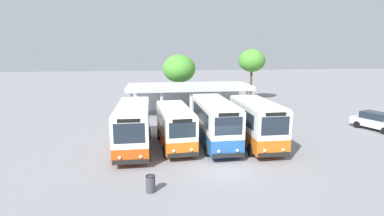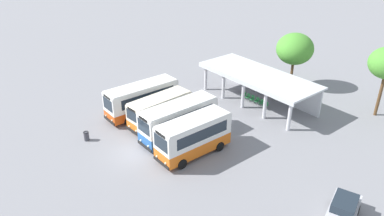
% 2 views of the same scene
% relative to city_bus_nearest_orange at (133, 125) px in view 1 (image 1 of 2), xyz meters
% --- Properties ---
extents(ground_plane, '(180.00, 180.00, 0.00)m').
position_rel_city_bus_nearest_orange_xyz_m(ground_plane, '(5.72, -4.19, -1.84)').
color(ground_plane, gray).
extents(city_bus_nearest_orange, '(2.40, 7.86, 3.33)m').
position_rel_city_bus_nearest_orange_xyz_m(city_bus_nearest_orange, '(0.00, 0.00, 0.00)').
color(city_bus_nearest_orange, black).
rests_on(city_bus_nearest_orange, ground).
extents(city_bus_second_in_row, '(2.58, 6.79, 3.03)m').
position_rel_city_bus_nearest_orange_xyz_m(city_bus_second_in_row, '(3.04, 0.18, -0.15)').
color(city_bus_second_in_row, black).
rests_on(city_bus_second_in_row, ground).
extents(city_bus_middle_cream, '(2.44, 7.80, 3.44)m').
position_rel_city_bus_nearest_orange_xyz_m(city_bus_middle_cream, '(6.08, 0.23, 0.06)').
color(city_bus_middle_cream, black).
rests_on(city_bus_middle_cream, ground).
extents(city_bus_fourth_amber, '(2.41, 6.86, 3.44)m').
position_rel_city_bus_nearest_orange_xyz_m(city_bus_fourth_amber, '(9.12, -0.49, 0.05)').
color(city_bus_fourth_amber, black).
rests_on(city_bus_fourth_amber, ground).
extents(parked_car_flank, '(3.01, 4.44, 1.62)m').
position_rel_city_bus_nearest_orange_xyz_m(parked_car_flank, '(21.63, 2.42, -1.01)').
color(parked_car_flank, black).
rests_on(parked_car_flank, ground).
extents(terminal_canopy, '(13.68, 5.44, 3.40)m').
position_rel_city_bus_nearest_orange_xyz_m(terminal_canopy, '(5.51, 12.02, 0.77)').
color(terminal_canopy, silver).
rests_on(terminal_canopy, ground).
extents(waiting_chair_end_by_column, '(0.45, 0.45, 0.86)m').
position_rel_city_bus_nearest_orange_xyz_m(waiting_chair_end_by_column, '(4.01, 11.04, -1.31)').
color(waiting_chair_end_by_column, slate).
rests_on(waiting_chair_end_by_column, ground).
extents(waiting_chair_second_from_end, '(0.45, 0.45, 0.86)m').
position_rel_city_bus_nearest_orange_xyz_m(waiting_chair_second_from_end, '(4.67, 11.01, -1.31)').
color(waiting_chair_second_from_end, slate).
rests_on(waiting_chair_second_from_end, ground).
extents(waiting_chair_middle_seat, '(0.45, 0.45, 0.86)m').
position_rel_city_bus_nearest_orange_xyz_m(waiting_chair_middle_seat, '(5.34, 11.02, -1.31)').
color(waiting_chair_middle_seat, slate).
rests_on(waiting_chair_middle_seat, ground).
extents(waiting_chair_fourth_seat, '(0.45, 0.45, 0.86)m').
position_rel_city_bus_nearest_orange_xyz_m(waiting_chair_fourth_seat, '(6.01, 11.06, -1.31)').
color(waiting_chair_fourth_seat, slate).
rests_on(waiting_chair_fourth_seat, ground).
extents(waiting_chair_fifth_seat, '(0.45, 0.45, 0.86)m').
position_rel_city_bus_nearest_orange_xyz_m(waiting_chair_fifth_seat, '(6.68, 11.06, -1.31)').
color(waiting_chair_fifth_seat, slate).
rests_on(waiting_chair_fifth_seat, ground).
extents(waiting_chair_far_end_seat, '(0.45, 0.45, 0.86)m').
position_rel_city_bus_nearest_orange_xyz_m(waiting_chair_far_end_seat, '(7.34, 10.98, -1.31)').
color(waiting_chair_far_end_seat, slate).
rests_on(waiting_chair_far_end_seat, ground).
extents(roadside_tree_behind_canopy, '(4.37, 4.37, 6.64)m').
position_rel_city_bus_nearest_orange_xyz_m(roadside_tree_behind_canopy, '(5.06, 18.12, 2.93)').
color(roadside_tree_behind_canopy, brown).
rests_on(roadside_tree_behind_canopy, ground).
extents(roadside_tree_east_of_canopy, '(3.74, 3.74, 7.36)m').
position_rel_city_bus_nearest_orange_xyz_m(roadside_tree_east_of_canopy, '(15.43, 19.00, 3.90)').
color(roadside_tree_east_of_canopy, brown).
rests_on(roadside_tree_east_of_canopy, ground).
extents(litter_bin_apron, '(0.49, 0.49, 0.90)m').
position_rel_city_bus_nearest_orange_xyz_m(litter_bin_apron, '(1.22, -6.86, -1.38)').
color(litter_bin_apron, '#3F3F47').
rests_on(litter_bin_apron, ground).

